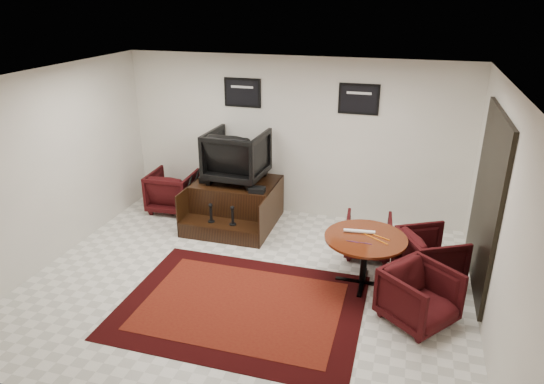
# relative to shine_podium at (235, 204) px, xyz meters

# --- Properties ---
(ground) EXTENTS (6.00, 6.00, 0.00)m
(ground) POSITION_rel_shine_podium_xyz_m (0.84, -1.80, -0.34)
(ground) COLOR white
(ground) RESTS_ON ground
(room_shell) EXTENTS (6.02, 5.02, 2.81)m
(room_shell) POSITION_rel_shine_podium_xyz_m (1.25, -1.68, 1.45)
(room_shell) COLOR beige
(room_shell) RESTS_ON ground
(area_rug) EXTENTS (3.05, 2.29, 0.01)m
(area_rug) POSITION_rel_shine_podium_xyz_m (0.94, -2.34, -0.33)
(area_rug) COLOR black
(area_rug) RESTS_ON ground
(shine_podium) EXTENTS (1.42, 1.46, 0.73)m
(shine_podium) POSITION_rel_shine_podium_xyz_m (0.00, 0.00, 0.00)
(shine_podium) COLOR black
(shine_podium) RESTS_ON ground
(shine_chair) EXTENTS (0.99, 0.94, 0.98)m
(shine_chair) POSITION_rel_shine_podium_xyz_m (0.00, 0.15, 0.88)
(shine_chair) COLOR black
(shine_chair) RESTS_ON shine_podium
(shoes_pair) EXTENTS (0.28, 0.33, 0.11)m
(shoes_pair) POSITION_rel_shine_podium_xyz_m (-0.50, -0.03, 0.45)
(shoes_pair) COLOR black
(shoes_pair) RESTS_ON shine_podium
(polish_kit) EXTENTS (0.26, 0.19, 0.09)m
(polish_kit) POSITION_rel_shine_podium_xyz_m (0.50, -0.30, 0.44)
(polish_kit) COLOR black
(polish_kit) RESTS_ON shine_podium
(umbrella_black) EXTENTS (0.33, 0.12, 0.89)m
(umbrella_black) POSITION_rel_shine_podium_xyz_m (-0.85, -0.18, 0.11)
(umbrella_black) COLOR black
(umbrella_black) RESTS_ON ground
(umbrella_hooked) EXTENTS (0.35, 0.13, 0.93)m
(umbrella_hooked) POSITION_rel_shine_podium_xyz_m (-0.83, 0.07, 0.13)
(umbrella_hooked) COLOR black
(umbrella_hooked) RESTS_ON ground
(armchair_side) EXTENTS (0.83, 0.78, 0.82)m
(armchair_side) POSITION_rel_shine_podium_xyz_m (-1.28, 0.17, 0.07)
(armchair_side) COLOR black
(armchair_side) RESTS_ON ground
(meeting_table) EXTENTS (1.10, 1.10, 0.72)m
(meeting_table) POSITION_rel_shine_podium_xyz_m (2.37, -1.37, 0.30)
(meeting_table) COLOR #411609
(meeting_table) RESTS_ON ground
(table_chair_back) EXTENTS (0.72, 0.68, 0.69)m
(table_chair_back) POSITION_rel_shine_podium_xyz_m (2.34, -0.52, 0.01)
(table_chair_back) COLOR black
(table_chair_back) RESTS_ON ground
(table_chair_window) EXTENTS (0.99, 1.01, 0.78)m
(table_chair_window) POSITION_rel_shine_podium_xyz_m (3.24, -0.97, 0.05)
(table_chair_window) COLOR black
(table_chair_window) RESTS_ON ground
(table_chair_corner) EXTENTS (1.03, 1.04, 0.78)m
(table_chair_corner) POSITION_rel_shine_podium_xyz_m (3.10, -2.03, 0.05)
(table_chair_corner) COLOR black
(table_chair_corner) RESTS_ON ground
(paper_roll) EXTENTS (0.42, 0.09, 0.05)m
(paper_roll) POSITION_rel_shine_podium_xyz_m (2.27, -1.28, 0.41)
(paper_roll) COLOR white
(paper_roll) RESTS_ON meeting_table
(table_clutter) EXTENTS (0.55, 0.39, 0.01)m
(table_clutter) POSITION_rel_shine_podium_xyz_m (2.45, -1.38, 0.39)
(table_clutter) COLOR orange
(table_clutter) RESTS_ON meeting_table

